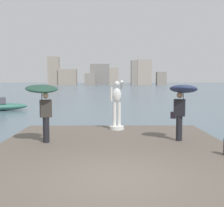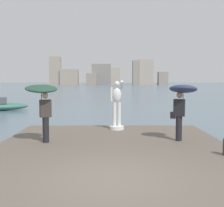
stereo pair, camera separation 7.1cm
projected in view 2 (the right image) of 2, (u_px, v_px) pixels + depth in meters
The scene contains 6 objects.
ground_plane at pixel (111, 96), 46.49m from camera, with size 400.00×400.00×0.00m, color slate.
pier at pixel (113, 159), 8.86m from camera, with size 7.72×10.53×0.40m, color #60564C.
statue_white_figure at pixel (117, 108), 12.94m from camera, with size 0.62×0.87×2.14m.
onlooker_left at pixel (43, 96), 10.19m from camera, with size 1.43×1.45×2.05m.
onlooker_right at pixel (182, 97), 10.49m from camera, with size 1.25×1.27×2.04m.
distant_skyline at pixel (111, 74), 143.09m from camera, with size 55.95×13.35×13.30m.
Camera 2 is at (-0.07, -6.43, 2.58)m, focal length 47.82 mm.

